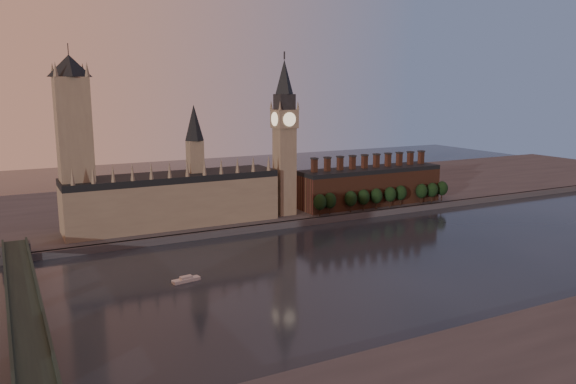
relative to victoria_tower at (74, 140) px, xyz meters
name	(u,v)px	position (x,y,z in m)	size (l,w,h in m)	color
ground	(367,267)	(120.00, -115.00, -59.09)	(900.00, 900.00, 0.00)	black
north_bank	(233,200)	(120.00, 63.04, -57.09)	(900.00, 182.00, 4.00)	#4A4A4F
palace_of_westminster	(174,197)	(55.59, -0.09, -37.46)	(130.00, 30.30, 74.00)	gray
victoria_tower	(74,140)	(0.00, 0.00, 0.00)	(24.00, 24.00, 108.00)	gray
big_ben	(284,136)	(130.00, -5.00, -2.26)	(15.00, 15.00, 107.00)	gray
chimney_block	(370,186)	(200.00, -5.00, -41.27)	(110.00, 25.00, 37.00)	brown
embankment_tree_0	(320,202)	(147.96, -21.43, -45.62)	(8.60, 8.60, 14.88)	black
embankment_tree_1	(330,201)	(156.49, -20.25, -45.62)	(8.60, 8.60, 14.88)	black
embankment_tree_2	(351,199)	(172.71, -21.05, -45.62)	(8.60, 8.60, 14.88)	black
embankment_tree_3	(364,197)	(183.57, -20.69, -45.62)	(8.60, 8.60, 14.88)	black
embankment_tree_4	(376,196)	(194.07, -21.27, -45.62)	(8.60, 8.60, 14.88)	black
embankment_tree_5	(390,194)	(206.18, -21.06, -45.62)	(8.60, 8.60, 14.88)	black
embankment_tree_6	(401,193)	(216.72, -19.80, -45.62)	(8.60, 8.60, 14.88)	black
embankment_tree_7	(422,191)	(234.84, -21.13, -45.62)	(8.60, 8.60, 14.88)	black
embankment_tree_8	(432,190)	(244.70, -21.44, -45.62)	(8.60, 8.60, 14.88)	black
embankment_tree_9	(442,188)	(255.88, -19.77, -45.62)	(8.60, 8.60, 14.88)	black
westminster_bridge	(25,312)	(-35.00, -117.70, -51.65)	(14.00, 200.00, 11.55)	#1D2D27
river_boat	(186,279)	(33.48, -93.13, -58.09)	(13.48, 5.69, 2.61)	silver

